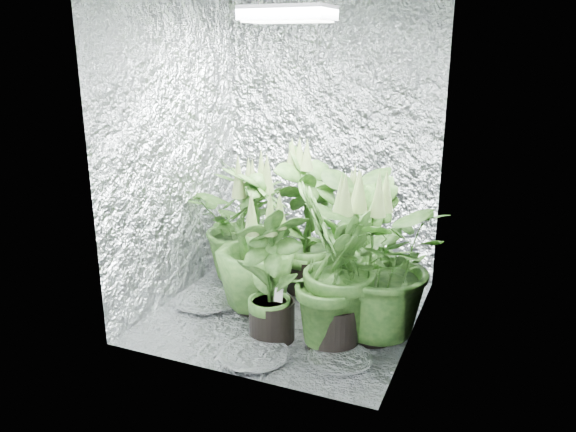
{
  "coord_description": "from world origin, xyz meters",
  "views": [
    {
      "loc": [
        1.29,
        -3.06,
        1.65
      ],
      "look_at": [
        0.0,
        0.0,
        0.65
      ],
      "focal_mm": 35.0,
      "sensor_mm": 36.0,
      "label": 1
    }
  ],
  "objects_px": {
    "plant_c": "(365,247)",
    "plant_e": "(374,261)",
    "plant_f": "(271,275)",
    "circulation_fan": "(390,290)",
    "plant_a": "(245,224)",
    "plant_g": "(334,270)",
    "plant_b": "(307,222)",
    "plant_d": "(256,241)",
    "grow_lamp": "(288,14)"
  },
  "relations": [
    {
      "from": "plant_e",
      "to": "plant_g",
      "type": "height_order",
      "value": "plant_g"
    },
    {
      "from": "plant_g",
      "to": "circulation_fan",
      "type": "relative_size",
      "value": 3.04
    },
    {
      "from": "plant_e",
      "to": "plant_f",
      "type": "xyz_separation_m",
      "value": [
        -0.54,
        -0.24,
        -0.08
      ]
    },
    {
      "from": "plant_c",
      "to": "circulation_fan",
      "type": "xyz_separation_m",
      "value": [
        0.17,
        0.01,
        -0.28
      ]
    },
    {
      "from": "grow_lamp",
      "to": "plant_b",
      "type": "relative_size",
      "value": 0.46
    },
    {
      "from": "plant_a",
      "to": "plant_f",
      "type": "bearing_deg",
      "value": -53.59
    },
    {
      "from": "plant_b",
      "to": "plant_f",
      "type": "bearing_deg",
      "value": -85.61
    },
    {
      "from": "plant_b",
      "to": "plant_g",
      "type": "bearing_deg",
      "value": -58.13
    },
    {
      "from": "plant_d",
      "to": "plant_b",
      "type": "bearing_deg",
      "value": 62.17
    },
    {
      "from": "plant_c",
      "to": "plant_f",
      "type": "height_order",
      "value": "plant_c"
    },
    {
      "from": "grow_lamp",
      "to": "plant_d",
      "type": "height_order",
      "value": "grow_lamp"
    },
    {
      "from": "plant_f",
      "to": "circulation_fan",
      "type": "height_order",
      "value": "plant_f"
    },
    {
      "from": "plant_c",
      "to": "plant_f",
      "type": "bearing_deg",
      "value": -122.17
    },
    {
      "from": "plant_d",
      "to": "circulation_fan",
      "type": "relative_size",
      "value": 3.01
    },
    {
      "from": "plant_f",
      "to": "circulation_fan",
      "type": "distance_m",
      "value": 0.87
    },
    {
      "from": "plant_a",
      "to": "plant_f",
      "type": "xyz_separation_m",
      "value": [
        0.53,
        -0.72,
        -0.03
      ]
    },
    {
      "from": "plant_f",
      "to": "plant_a",
      "type": "bearing_deg",
      "value": 126.41
    },
    {
      "from": "plant_e",
      "to": "circulation_fan",
      "type": "relative_size",
      "value": 2.99
    },
    {
      "from": "plant_b",
      "to": "plant_e",
      "type": "distance_m",
      "value": 0.76
    },
    {
      "from": "plant_b",
      "to": "plant_d",
      "type": "bearing_deg",
      "value": -117.83
    },
    {
      "from": "plant_c",
      "to": "plant_b",
      "type": "bearing_deg",
      "value": 166.54
    },
    {
      "from": "plant_a",
      "to": "plant_e",
      "type": "distance_m",
      "value": 1.17
    },
    {
      "from": "plant_f",
      "to": "plant_g",
      "type": "height_order",
      "value": "plant_g"
    },
    {
      "from": "plant_c",
      "to": "plant_a",
      "type": "bearing_deg",
      "value": 173.4
    },
    {
      "from": "grow_lamp",
      "to": "plant_a",
      "type": "relative_size",
      "value": 0.54
    },
    {
      "from": "plant_c",
      "to": "plant_e",
      "type": "xyz_separation_m",
      "value": [
        0.15,
        -0.37,
        0.06
      ]
    },
    {
      "from": "plant_a",
      "to": "plant_c",
      "type": "xyz_separation_m",
      "value": [
        0.91,
        -0.11,
        -0.01
      ]
    },
    {
      "from": "grow_lamp",
      "to": "plant_f",
      "type": "relative_size",
      "value": 0.56
    },
    {
      "from": "plant_b",
      "to": "plant_f",
      "type": "distance_m",
      "value": 0.72
    },
    {
      "from": "plant_c",
      "to": "plant_d",
      "type": "distance_m",
      "value": 0.7
    },
    {
      "from": "plant_d",
      "to": "plant_f",
      "type": "distance_m",
      "value": 0.42
    },
    {
      "from": "plant_g",
      "to": "grow_lamp",
      "type": "bearing_deg",
      "value": 142.33
    },
    {
      "from": "plant_b",
      "to": "plant_e",
      "type": "relative_size",
      "value": 1.08
    },
    {
      "from": "circulation_fan",
      "to": "plant_a",
      "type": "bearing_deg",
      "value": 164.4
    },
    {
      "from": "grow_lamp",
      "to": "plant_g",
      "type": "height_order",
      "value": "grow_lamp"
    },
    {
      "from": "grow_lamp",
      "to": "circulation_fan",
      "type": "height_order",
      "value": "grow_lamp"
    },
    {
      "from": "grow_lamp",
      "to": "plant_g",
      "type": "bearing_deg",
      "value": -37.67
    },
    {
      "from": "plant_d",
      "to": "circulation_fan",
      "type": "xyz_separation_m",
      "value": [
        0.81,
        0.29,
        -0.32
      ]
    },
    {
      "from": "plant_a",
      "to": "plant_g",
      "type": "height_order",
      "value": "plant_g"
    },
    {
      "from": "circulation_fan",
      "to": "grow_lamp",
      "type": "bearing_deg",
      "value": -168.06
    },
    {
      "from": "plant_c",
      "to": "plant_e",
      "type": "distance_m",
      "value": 0.41
    },
    {
      "from": "grow_lamp",
      "to": "plant_b",
      "type": "distance_m",
      "value": 1.36
    },
    {
      "from": "grow_lamp",
      "to": "plant_e",
      "type": "bearing_deg",
      "value": -12.58
    },
    {
      "from": "plant_a",
      "to": "plant_d",
      "type": "height_order",
      "value": "plant_d"
    },
    {
      "from": "plant_a",
      "to": "circulation_fan",
      "type": "height_order",
      "value": "plant_a"
    },
    {
      "from": "plant_b",
      "to": "plant_c",
      "type": "xyz_separation_m",
      "value": [
        0.44,
        -0.1,
        -0.08
      ]
    },
    {
      "from": "plant_e",
      "to": "plant_g",
      "type": "bearing_deg",
      "value": -133.64
    },
    {
      "from": "plant_f",
      "to": "grow_lamp",
      "type": "bearing_deg",
      "value": 98.18
    },
    {
      "from": "plant_c",
      "to": "circulation_fan",
      "type": "bearing_deg",
      "value": 3.19
    },
    {
      "from": "plant_e",
      "to": "plant_f",
      "type": "bearing_deg",
      "value": -156.23
    }
  ]
}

